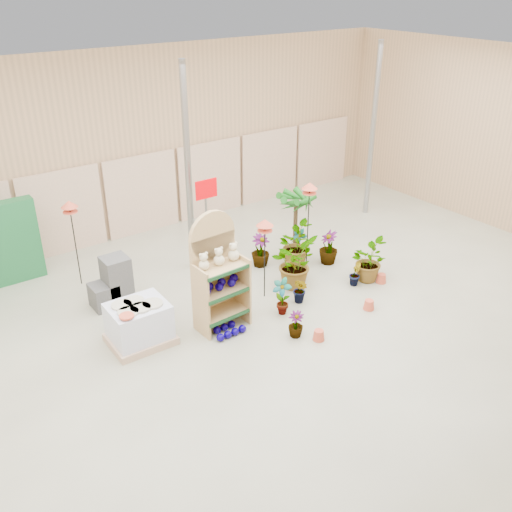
% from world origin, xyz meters
% --- Properties ---
extents(room, '(15.20, 12.10, 4.70)m').
position_xyz_m(room, '(0.00, 0.91, 2.21)').
color(room, gray).
rests_on(room, ground).
extents(display_shelf, '(0.97, 0.63, 2.26)m').
position_xyz_m(display_shelf, '(-0.77, 1.26, 1.03)').
color(display_shelf, tan).
rests_on(display_shelf, ground).
extents(teddy_bears, '(0.83, 0.21, 0.35)m').
position_xyz_m(teddy_bears, '(-0.75, 1.15, 1.43)').
color(teddy_bears, beige).
rests_on(teddy_bears, display_shelf).
extents(gazing_balls_shelf, '(0.83, 0.28, 0.16)m').
position_xyz_m(gazing_balls_shelf, '(-0.77, 1.13, 0.89)').
color(gazing_balls_shelf, '#090064').
rests_on(gazing_balls_shelf, display_shelf).
extents(gazing_balls_floor, '(0.63, 0.39, 0.15)m').
position_xyz_m(gazing_balls_floor, '(-0.83, 0.81, 0.07)').
color(gazing_balls_floor, '#090064').
rests_on(gazing_balls_floor, ground).
extents(pallet_stack, '(1.12, 0.94, 0.82)m').
position_xyz_m(pallet_stack, '(-2.25, 1.53, 0.39)').
color(pallet_stack, tan).
rests_on(pallet_stack, ground).
extents(charcoal_planters, '(0.80, 0.50, 1.00)m').
position_xyz_m(charcoal_planters, '(-2.08, 3.06, 0.42)').
color(charcoal_planters, '#383838').
rests_on(charcoal_planters, ground).
extents(offer_sign, '(0.50, 0.08, 2.20)m').
position_xyz_m(offer_sign, '(0.10, 2.98, 1.57)').
color(offer_sign, gray).
rests_on(offer_sign, ground).
extents(bird_table_front, '(0.34, 0.34, 1.72)m').
position_xyz_m(bird_table_front, '(0.52, 1.52, 1.60)').
color(bird_table_front, black).
rests_on(bird_table_front, ground).
extents(bird_table_right, '(0.34, 0.34, 2.02)m').
position_xyz_m(bird_table_right, '(2.05, 1.98, 1.87)').
color(bird_table_right, black).
rests_on(bird_table_right, ground).
extents(bird_table_back, '(0.34, 0.34, 1.90)m').
position_xyz_m(bird_table_back, '(-2.34, 4.24, 1.76)').
color(bird_table_back, black).
rests_on(bird_table_back, ground).
extents(palm, '(0.70, 0.70, 1.59)m').
position_xyz_m(palm, '(2.35, 2.76, 1.34)').
color(palm, '#3F2E1B').
rests_on(palm, ground).
extents(potted_plant_0, '(0.41, 0.47, 0.76)m').
position_xyz_m(potted_plant_0, '(0.40, 0.79, 0.38)').
color(potted_plant_0, '#155914').
rests_on(potted_plant_0, ground).
extents(potted_plant_1, '(0.27, 0.32, 0.57)m').
position_xyz_m(potted_plant_1, '(0.95, 0.89, 0.29)').
color(potted_plant_1, '#155914').
rests_on(potted_plant_1, ground).
extents(potted_plant_2, '(1.27, 1.23, 1.08)m').
position_xyz_m(potted_plant_2, '(1.29, 1.52, 0.54)').
color(potted_plant_2, '#155914').
rests_on(potted_plant_2, ground).
extents(potted_plant_3, '(0.53, 0.53, 0.78)m').
position_xyz_m(potted_plant_3, '(2.59, 1.86, 0.39)').
color(potted_plant_3, '#155914').
rests_on(potted_plant_3, ground).
extents(potted_plant_4, '(0.33, 0.42, 0.72)m').
position_xyz_m(potted_plant_4, '(2.22, 2.44, 0.36)').
color(potted_plant_4, '#155914').
rests_on(potted_plant_4, ground).
extents(potted_plant_5, '(0.37, 0.37, 0.53)m').
position_xyz_m(potted_plant_5, '(1.38, 1.59, 0.26)').
color(potted_plant_5, '#155914').
rests_on(potted_plant_5, ground).
extents(potted_plant_6, '(1.07, 1.13, 0.98)m').
position_xyz_m(potted_plant_6, '(1.92, 2.26, 0.49)').
color(potted_plant_6, '#155914').
rests_on(potted_plant_6, ground).
extents(potted_plant_7, '(0.39, 0.39, 0.50)m').
position_xyz_m(potted_plant_7, '(0.13, 0.04, 0.25)').
color(potted_plant_7, '#155914').
rests_on(potted_plant_7, ground).
extents(potted_plant_9, '(0.36, 0.35, 0.52)m').
position_xyz_m(potted_plant_9, '(2.37, 0.78, 0.26)').
color(potted_plant_9, '#155914').
rests_on(potted_plant_9, ground).
extents(potted_plant_10, '(1.08, 1.09, 0.92)m').
position_xyz_m(potted_plant_10, '(2.74, 0.80, 0.46)').
color(potted_plant_10, '#155914').
rests_on(potted_plant_10, ground).
extents(potted_plant_11, '(0.43, 0.43, 0.75)m').
position_xyz_m(potted_plant_11, '(1.26, 2.66, 0.38)').
color(potted_plant_11, '#155914').
rests_on(potted_plant_11, ground).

